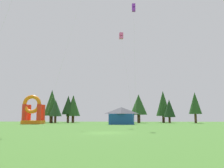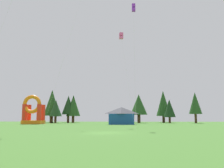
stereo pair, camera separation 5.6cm
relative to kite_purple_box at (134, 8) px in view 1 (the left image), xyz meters
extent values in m
plane|color=#3D6B28|center=(-3.71, -8.80, -18.46)|extent=(120.00, 120.00, 0.00)
cube|color=purple|center=(0.00, 0.02, -0.23)|extent=(0.54, 0.54, 0.53)
cube|color=purple|center=(0.00, 0.02, 0.40)|extent=(0.54, 0.54, 0.53)
cylinder|color=silver|center=(-0.05, -2.41, -9.19)|extent=(0.11, 4.88, 18.55)
cube|color=#EA599E|center=(-2.04, 6.81, -2.41)|extent=(0.77, 0.77, 0.51)
cube|color=#EA599E|center=(-2.04, 6.81, -1.79)|extent=(0.77, 0.77, 0.51)
cylinder|color=silver|center=(-1.06, 3.29, -10.28)|extent=(1.97, 7.05, 16.37)
cylinder|color=silver|center=(-11.24, 2.69, -6.28)|extent=(5.57, 2.82, 24.37)
cube|color=orange|center=(-23.72, 22.92, -18.03)|extent=(4.69, 3.91, 0.86)
cylinder|color=red|center=(-25.51, 21.52, -15.67)|extent=(1.09, 1.09, 3.87)
cylinder|color=red|center=(-21.92, 21.52, -15.67)|extent=(1.09, 1.09, 3.87)
cylinder|color=red|center=(-25.51, 24.33, -15.67)|extent=(1.09, 1.09, 3.87)
cylinder|color=red|center=(-21.92, 24.33, -15.67)|extent=(1.09, 1.09, 3.87)
torus|color=orange|center=(-23.72, 21.52, -13.74)|extent=(4.47, 0.88, 4.47)
cube|color=#19478C|center=(-2.23, 20.14, -17.26)|extent=(5.68, 3.39, 2.41)
pyramid|color=#3F3F47|center=(-2.23, 20.14, -15.30)|extent=(5.68, 3.39, 1.50)
cylinder|color=#4C331E|center=(-23.52, 35.96, -17.37)|extent=(0.52, 0.52, 2.18)
cone|color=#234C1E|center=(-23.52, 35.96, -13.77)|extent=(2.89, 2.89, 5.03)
cylinder|color=#4C331E|center=(-22.63, 33.97, -17.43)|extent=(0.82, 0.82, 2.06)
cone|color=#234C1E|center=(-22.63, 33.97, -12.66)|extent=(4.57, 4.57, 7.48)
cylinder|color=#4C331E|center=(-20.79, 31.56, -17.54)|extent=(0.63, 0.63, 1.84)
cone|color=#1E4221|center=(-20.79, 31.56, -14.34)|extent=(3.52, 3.52, 4.56)
cylinder|color=#4C331E|center=(-17.91, 34.52, -17.26)|extent=(0.67, 0.67, 2.41)
cone|color=#193819|center=(-17.91, 34.52, -13.34)|extent=(3.70, 3.70, 5.43)
cylinder|color=#4C331E|center=(-16.48, 34.67, -17.50)|extent=(0.74, 0.74, 1.92)
cone|color=#234C1E|center=(-16.48, 34.67, -13.49)|extent=(4.11, 4.11, 6.10)
cylinder|color=#4C331E|center=(2.53, 33.84, -17.31)|extent=(0.87, 0.87, 2.31)
cone|color=#234C1E|center=(2.53, 33.84, -13.26)|extent=(4.81, 4.81, 5.78)
cylinder|color=#4C331E|center=(9.98, 37.09, -17.48)|extent=(0.75, 0.75, 1.97)
cone|color=#234C1E|center=(9.98, 37.09, -12.78)|extent=(4.18, 4.18, 7.43)
cylinder|color=#4C331E|center=(11.07, 33.44, -17.66)|extent=(0.60, 0.60, 1.61)
cone|color=#193819|center=(11.07, 33.44, -14.35)|extent=(3.36, 3.36, 5.00)
cylinder|color=#4C331E|center=(17.90, 32.16, -17.21)|extent=(0.63, 0.63, 2.50)
cone|color=#234C1E|center=(17.90, 32.16, -12.97)|extent=(3.49, 3.49, 6.00)
camera|label=1|loc=(-1.56, -35.97, -16.68)|focal=39.06mm
camera|label=2|loc=(-1.50, -35.97, -16.68)|focal=39.06mm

